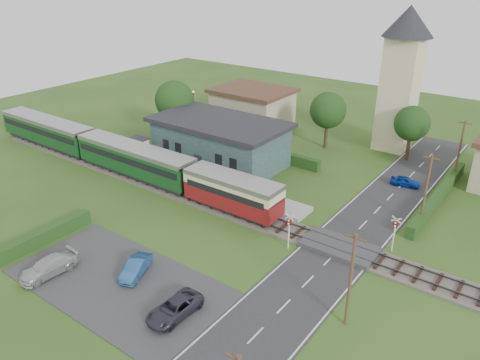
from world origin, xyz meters
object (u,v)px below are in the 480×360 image
Objects in this scene: station_building at (220,141)px; car_park_dark at (174,308)px; equipment_hut at (138,148)px; crossing_signal_far at (395,229)px; pedestrian_near at (246,190)px; crossing_signal_near at (289,226)px; pedestrian_far at (146,156)px; car_on_road at (405,181)px; train at (116,153)px; car_park_silver at (48,267)px; church_tower at (402,69)px; house_west at (253,107)px; car_park_blue at (136,268)px.

car_park_dark is at bearing -57.99° from station_building.
crossing_signal_far is at bearing -1.46° from equipment_hut.
crossing_signal_near is at bearing 152.42° from pedestrian_near.
equipment_hut is at bearing 103.66° from pedestrian_far.
pedestrian_far is at bearing -135.76° from station_building.
crossing_signal_far is 1.08× the size of car_on_road.
train is (-8.05, -8.99, -0.52)m from station_building.
train is at bearing -90.85° from equipment_hut.
station_building is 27.43m from car_park_dark.
car_on_road is 0.67× the size of car_park_silver.
car_park_dark is at bearing -99.15° from crossing_signal_near.
pedestrian_near is at bearing 111.42° from car_park_dark.
car_park_dark is (-0.50, -40.20, -9.55)m from church_tower.
pedestrian_near is (-11.66, -13.10, 0.72)m from car_on_road.
house_west is (3.00, 19.80, 1.04)m from equipment_hut.
equipment_hut reaches higher than car_on_road.
equipment_hut is 0.14× the size of church_tower.
equipment_hut is 25.04m from crossing_signal_near.
car_park_dark is at bearing -90.71° from church_tower.
train is 32.34m from car_on_road.
church_tower reaches higher than pedestrian_far.
pedestrian_far is at bearing -132.62° from church_tower.
train is 4.00× the size of house_west.
pedestrian_far is at bearing 2.20° from pedestrian_near.
car_on_road is at bearing 23.50° from equipment_hut.
equipment_hut is at bearing -98.62° from house_west.
church_tower is at bearing -19.69° from pedestrian_far.
train is at bearing 129.40° from car_park_silver.
car_park_dark is at bearing -62.34° from house_west.
car_park_blue is at bearing -134.62° from crossing_signal_far.
equipment_hut is 0.16× the size of station_building.
pedestrian_far is at bearing 112.08° from car_park_blue.
crossing_signal_near is at bearing -87.18° from church_tower.
pedestrian_near is (-7.77, 4.81, -0.85)m from crossing_signal_near.
car_on_road is 1.71× the size of pedestrian_far.
crossing_signal_near is 18.40m from car_on_road.
house_west is 3.30× the size of crossing_signal_near.
car_on_road is at bearing -41.69° from pedestrian_far.
church_tower is at bearing 91.24° from car_park_dark.
pedestrian_far is (-6.24, -6.08, -1.35)m from station_building.
crossing_signal_far is (8.60, -23.61, -8.08)m from church_tower.
car_park_silver is at bearing -132.65° from crossing_signal_near.
car_park_blue is (-7.54, -10.14, -1.46)m from crossing_signal_near.
crossing_signal_far is at bearing 47.71° from car_park_silver.
car_park_dark is at bearing -118.74° from crossing_signal_far.
car_park_dark is 17.62m from pedestrian_near.
pedestrian_far is (-9.66, 19.41, 0.60)m from car_park_silver.
church_tower reaches higher than crossing_signal_near.
train reaches higher than car_park_blue.
car_park_blue is (8.86, -21.54, -2.02)m from station_building.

